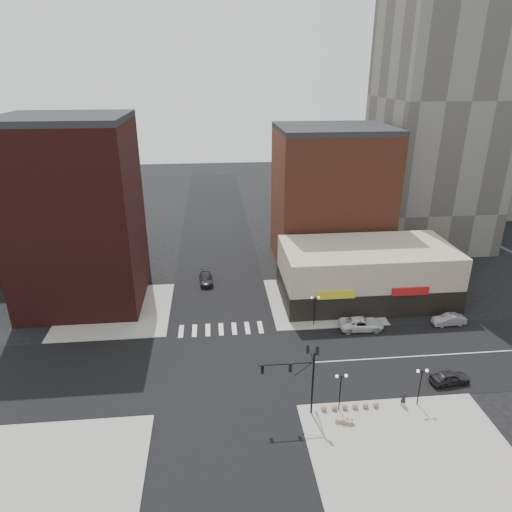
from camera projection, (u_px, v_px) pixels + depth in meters
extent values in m
plane|color=black|center=(224.00, 368.00, 51.20)|extent=(240.00, 240.00, 0.00)
cube|color=black|center=(224.00, 368.00, 51.20)|extent=(200.00, 14.00, 0.02)
cube|color=black|center=(224.00, 368.00, 51.20)|extent=(14.00, 200.00, 0.02)
cube|color=gray|center=(116.00, 310.00, 63.20)|extent=(15.00, 15.00, 0.12)
cube|color=gray|center=(321.00, 301.00, 65.83)|extent=(15.00, 15.00, 0.12)
cube|color=gray|center=(413.00, 453.00, 39.76)|extent=(18.00, 14.00, 0.12)
cube|color=gray|center=(49.00, 488.00, 36.53)|extent=(15.00, 15.00, 0.12)
cube|color=#3D1413|center=(77.00, 217.00, 61.71)|extent=(16.00, 15.00, 25.00)
cube|color=#3D1413|center=(28.00, 228.00, 77.27)|extent=(20.00, 18.00, 12.00)
cube|color=brown|center=(330.00, 199.00, 75.86)|extent=(18.00, 15.00, 22.00)
cube|color=#47443F|center=(505.00, 16.00, 92.49)|extent=(18.00, 18.00, 82.00)
cube|color=#C0B299|center=(366.00, 273.00, 65.38)|extent=(24.00, 12.00, 8.00)
cube|color=black|center=(365.00, 287.00, 66.26)|extent=(24.20, 12.20, 3.40)
cylinder|color=black|center=(313.00, 384.00, 43.07)|extent=(0.18, 0.18, 7.00)
cylinder|color=black|center=(286.00, 364.00, 41.88)|extent=(5.20, 0.11, 0.11)
cylinder|color=black|center=(303.00, 369.00, 42.29)|extent=(1.72, 0.06, 1.46)
cylinder|color=black|center=(311.00, 353.00, 43.49)|extent=(0.11, 3.00, 0.11)
cube|color=black|center=(262.00, 369.00, 41.83)|extent=(0.28, 0.18, 0.95)
sphere|color=red|center=(262.00, 366.00, 41.72)|extent=(0.16, 0.16, 0.16)
cube|color=black|center=(290.00, 367.00, 42.07)|extent=(0.28, 0.18, 0.95)
sphere|color=red|center=(290.00, 365.00, 41.95)|extent=(0.16, 0.16, 0.16)
cube|color=black|center=(308.00, 349.00, 44.84)|extent=(0.18, 0.28, 0.95)
sphere|color=red|center=(308.00, 346.00, 44.73)|extent=(0.16, 0.16, 0.16)
cube|color=black|center=(317.00, 350.00, 41.64)|extent=(0.28, 0.18, 0.95)
sphere|color=red|center=(318.00, 348.00, 41.53)|extent=(0.16, 0.16, 0.16)
cylinder|color=black|center=(340.00, 393.00, 44.04)|extent=(0.11, 0.11, 4.00)
cylinder|color=black|center=(341.00, 377.00, 43.31)|extent=(0.90, 0.06, 0.06)
sphere|color=white|center=(337.00, 376.00, 43.23)|extent=(0.32, 0.32, 0.32)
sphere|color=white|center=(346.00, 376.00, 43.31)|extent=(0.32, 0.32, 0.32)
cylinder|color=black|center=(420.00, 388.00, 44.76)|extent=(0.11, 0.11, 4.00)
cylinder|color=black|center=(422.00, 372.00, 44.04)|extent=(0.90, 0.06, 0.06)
sphere|color=white|center=(418.00, 371.00, 43.96)|extent=(0.32, 0.32, 0.32)
sphere|color=white|center=(427.00, 371.00, 44.04)|extent=(0.32, 0.32, 0.32)
cylinder|color=black|center=(314.00, 311.00, 58.84)|extent=(0.11, 0.11, 4.00)
cylinder|color=black|center=(315.00, 298.00, 58.12)|extent=(0.90, 0.06, 0.06)
sphere|color=white|center=(312.00, 298.00, 58.04)|extent=(0.32, 0.32, 0.32)
sphere|color=white|center=(319.00, 297.00, 58.12)|extent=(0.32, 0.32, 0.32)
sphere|color=#85665C|center=(324.00, 408.00, 44.56)|extent=(0.57, 0.57, 0.57)
sphere|color=#85665C|center=(334.00, 407.00, 44.65)|extent=(0.57, 0.57, 0.57)
sphere|color=#85665C|center=(345.00, 407.00, 44.75)|extent=(0.57, 0.57, 0.57)
sphere|color=#85665C|center=(355.00, 406.00, 44.84)|extent=(0.57, 0.57, 0.57)
sphere|color=#85665C|center=(366.00, 405.00, 44.94)|extent=(0.57, 0.57, 0.57)
sphere|color=#85665C|center=(376.00, 405.00, 45.03)|extent=(0.57, 0.57, 0.57)
imported|color=silver|center=(361.00, 324.00, 58.50)|extent=(5.74, 2.77, 1.57)
imported|color=black|center=(450.00, 377.00, 48.48)|extent=(4.35, 2.08, 1.44)
imported|color=#939398|center=(449.00, 320.00, 59.60)|extent=(4.37, 1.68, 1.42)
imported|color=black|center=(206.00, 279.00, 71.10)|extent=(2.33, 5.04, 1.43)
imported|color=black|center=(403.00, 399.00, 45.09)|extent=(0.58, 0.39, 1.56)
cube|color=#A17F6F|center=(344.00, 421.00, 43.09)|extent=(1.56, 0.92, 0.28)
cube|color=#A17F6F|center=(344.00, 420.00, 43.01)|extent=(1.77, 1.07, 0.11)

